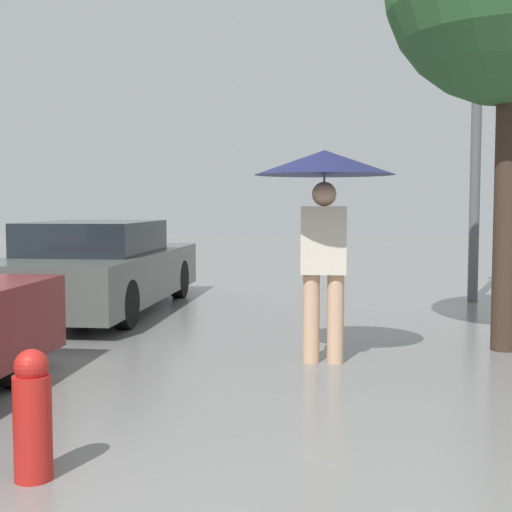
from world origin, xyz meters
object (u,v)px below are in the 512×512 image
at_px(street_lamp, 477,94).
at_px(parked_car_farthest, 99,268).
at_px(fire_hydrant, 32,415).
at_px(pedestrian, 324,186).

bearing_deg(street_lamp, parked_car_farthest, -164.54).
relative_size(parked_car_farthest, fire_hydrant, 6.42).
height_order(parked_car_farthest, street_lamp, street_lamp).
height_order(pedestrian, street_lamp, street_lamp).
relative_size(pedestrian, street_lamp, 0.42).
distance_m(pedestrian, street_lamp, 4.89).
height_order(street_lamp, fire_hydrant, street_lamp).
distance_m(pedestrian, fire_hydrant, 3.48).
bearing_deg(fire_hydrant, street_lamp, 63.88).
distance_m(pedestrian, parked_car_farthest, 4.27).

